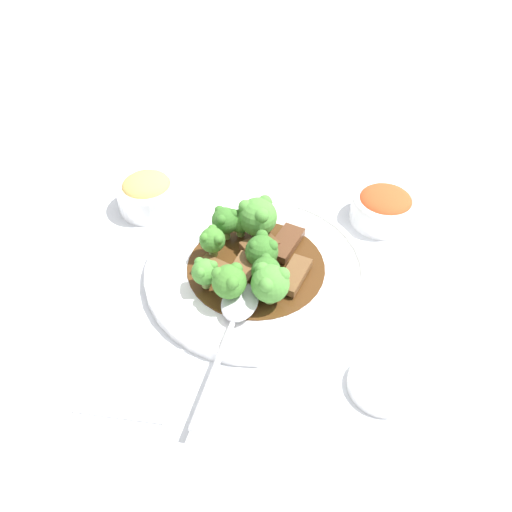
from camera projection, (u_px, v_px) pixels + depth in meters
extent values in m
plane|color=silver|center=(256.00, 274.00, 0.68)|extent=(4.00, 4.00, 0.00)
cylinder|color=white|center=(256.00, 270.00, 0.68)|extent=(0.30, 0.30, 0.01)
torus|color=white|center=(256.00, 267.00, 0.67)|extent=(0.30, 0.30, 0.01)
cylinder|color=#4C2D14|center=(256.00, 266.00, 0.67)|extent=(0.19, 0.19, 0.00)
cube|color=brown|center=(294.00, 275.00, 0.65)|extent=(0.04, 0.07, 0.01)
cube|color=#56331E|center=(285.00, 243.00, 0.69)|extent=(0.05, 0.07, 0.01)
cube|color=brown|center=(218.00, 271.00, 0.65)|extent=(0.07, 0.05, 0.01)
cube|color=brown|center=(259.00, 246.00, 0.68)|extent=(0.06, 0.06, 0.01)
cube|color=brown|center=(244.00, 271.00, 0.65)|extent=(0.04, 0.06, 0.02)
cylinder|color=#8EB756|center=(241.00, 231.00, 0.70)|extent=(0.01, 0.01, 0.01)
sphere|color=#427F2D|center=(240.00, 221.00, 0.69)|extent=(0.03, 0.03, 0.03)
sphere|color=#427F2D|center=(233.00, 215.00, 0.69)|extent=(0.01, 0.01, 0.01)
sphere|color=#427F2D|center=(243.00, 220.00, 0.68)|extent=(0.01, 0.01, 0.01)
sphere|color=#427F2D|center=(245.00, 212.00, 0.69)|extent=(0.01, 0.01, 0.01)
cylinder|color=#7FA84C|center=(266.00, 282.00, 0.64)|extent=(0.01, 0.01, 0.01)
sphere|color=#387028|center=(266.00, 271.00, 0.62)|extent=(0.04, 0.04, 0.04)
sphere|color=#387028|center=(258.00, 269.00, 0.61)|extent=(0.01, 0.01, 0.01)
sphere|color=#387028|center=(275.00, 269.00, 0.61)|extent=(0.01, 0.01, 0.01)
sphere|color=#387028|center=(266.00, 259.00, 0.62)|extent=(0.01, 0.01, 0.01)
cylinder|color=#7FA84C|center=(270.00, 296.00, 0.62)|extent=(0.02, 0.02, 0.01)
sphere|color=#4C8E38|center=(270.00, 284.00, 0.60)|extent=(0.05, 0.05, 0.05)
sphere|color=#4C8E38|center=(266.00, 285.00, 0.58)|extent=(0.02, 0.02, 0.02)
sphere|color=#4C8E38|center=(283.00, 275.00, 0.59)|extent=(0.02, 0.02, 0.02)
sphere|color=#4C8E38|center=(262.00, 269.00, 0.60)|extent=(0.02, 0.02, 0.02)
cylinder|color=#8EB756|center=(230.00, 295.00, 0.62)|extent=(0.01, 0.01, 0.02)
sphere|color=#427F2D|center=(229.00, 282.00, 0.60)|extent=(0.04, 0.04, 0.04)
sphere|color=#427F2D|center=(232.00, 283.00, 0.58)|extent=(0.02, 0.02, 0.02)
sphere|color=#427F2D|center=(236.00, 269.00, 0.60)|extent=(0.02, 0.02, 0.02)
sphere|color=#427F2D|center=(218.00, 274.00, 0.59)|extent=(0.02, 0.02, 0.02)
cylinder|color=#8EB756|center=(213.00, 251.00, 0.68)|extent=(0.01, 0.01, 0.01)
sphere|color=#427F2D|center=(212.00, 240.00, 0.66)|extent=(0.03, 0.03, 0.03)
sphere|color=#427F2D|center=(219.00, 237.00, 0.65)|extent=(0.01, 0.01, 0.01)
sphere|color=#427F2D|center=(212.00, 229.00, 0.66)|extent=(0.01, 0.01, 0.01)
sphere|color=#427F2D|center=(205.00, 237.00, 0.65)|extent=(0.01, 0.01, 0.01)
cylinder|color=#7FA84C|center=(226.00, 233.00, 0.70)|extent=(0.01, 0.01, 0.02)
sphere|color=#387028|center=(225.00, 221.00, 0.68)|extent=(0.04, 0.04, 0.04)
sphere|color=#387028|center=(233.00, 214.00, 0.68)|extent=(0.01, 0.01, 0.01)
sphere|color=#387028|center=(220.00, 211.00, 0.68)|extent=(0.01, 0.01, 0.01)
sphere|color=#387028|center=(222.00, 220.00, 0.67)|extent=(0.01, 0.01, 0.01)
cylinder|color=#8EB756|center=(258.00, 232.00, 0.70)|extent=(0.02, 0.02, 0.02)
sphere|color=#4C8E38|center=(258.00, 217.00, 0.68)|extent=(0.05, 0.05, 0.05)
sphere|color=#4C8E38|center=(265.00, 202.00, 0.68)|extent=(0.02, 0.02, 0.02)
sphere|color=#4C8E38|center=(246.00, 207.00, 0.68)|extent=(0.02, 0.02, 0.02)
sphere|color=#4C8E38|center=(262.00, 216.00, 0.66)|extent=(0.02, 0.02, 0.02)
cylinder|color=#8EB756|center=(262.00, 260.00, 0.67)|extent=(0.01, 0.01, 0.01)
sphere|color=#387028|center=(262.00, 249.00, 0.65)|extent=(0.04, 0.04, 0.04)
sphere|color=#387028|center=(262.00, 236.00, 0.65)|extent=(0.02, 0.02, 0.02)
sphere|color=#387028|center=(253.00, 246.00, 0.64)|extent=(0.02, 0.02, 0.02)
sphere|color=#387028|center=(272.00, 246.00, 0.64)|extent=(0.02, 0.02, 0.02)
cylinder|color=#8EB756|center=(206.00, 282.00, 0.63)|extent=(0.01, 0.01, 0.01)
sphere|color=#4C8E38|center=(205.00, 272.00, 0.62)|extent=(0.03, 0.03, 0.03)
sphere|color=#4C8E38|center=(199.00, 262.00, 0.62)|extent=(0.01, 0.01, 0.01)
sphere|color=#4C8E38|center=(201.00, 272.00, 0.61)|extent=(0.01, 0.01, 0.01)
sphere|color=#4C8E38|center=(213.00, 266.00, 0.62)|extent=(0.01, 0.01, 0.01)
ellipsoid|color=silver|center=(240.00, 302.00, 0.61)|extent=(0.05, 0.07, 0.01)
cylinder|color=silver|center=(214.00, 372.00, 0.54)|extent=(0.02, 0.14, 0.01)
cylinder|color=white|center=(381.00, 218.00, 0.76)|extent=(0.05, 0.05, 0.01)
cylinder|color=white|center=(383.00, 210.00, 0.75)|extent=(0.10, 0.10, 0.04)
torus|color=white|center=(385.00, 201.00, 0.74)|extent=(0.10, 0.10, 0.01)
ellipsoid|color=#D14C23|center=(386.00, 200.00, 0.74)|extent=(0.08, 0.08, 0.02)
cylinder|color=white|center=(150.00, 206.00, 0.78)|extent=(0.05, 0.05, 0.01)
cylinder|color=white|center=(148.00, 197.00, 0.77)|extent=(0.09, 0.09, 0.04)
torus|color=white|center=(146.00, 187.00, 0.76)|extent=(0.09, 0.09, 0.01)
ellipsoid|color=tan|center=(146.00, 185.00, 0.75)|extent=(0.07, 0.07, 0.03)
cylinder|color=white|center=(382.00, 385.00, 0.55)|extent=(0.08, 0.08, 0.01)
torus|color=white|center=(383.00, 382.00, 0.55)|extent=(0.08, 0.08, 0.01)
cube|color=white|center=(131.00, 379.00, 0.56)|extent=(0.10, 0.10, 0.01)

